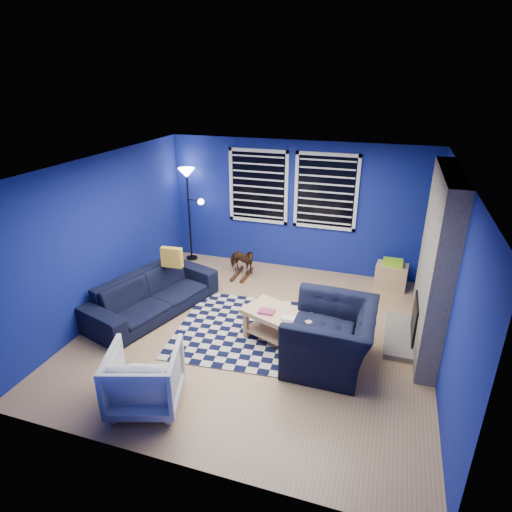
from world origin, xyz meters
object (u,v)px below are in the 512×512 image
(armchair_bent, at_px, (145,377))
(floor_lamp, at_px, (188,186))
(tv, at_px, (436,220))
(sofa, at_px, (153,294))
(coffee_table, at_px, (279,321))
(armchair_big, at_px, (331,336))
(cabinet, at_px, (391,276))
(rocking_horse, at_px, (241,260))

(armchair_bent, relative_size, floor_lamp, 0.43)
(tv, xyz_separation_m, floor_lamp, (-4.57, 0.25, 0.16))
(tv, xyz_separation_m, sofa, (-4.21, -1.94, -1.08))
(coffee_table, bearing_deg, sofa, 175.11)
(armchair_big, relative_size, cabinet, 2.22)
(tv, xyz_separation_m, armchair_big, (-1.29, -2.38, -0.99))
(armchair_big, distance_m, floor_lamp, 4.36)
(armchair_big, height_order, coffee_table, armchair_big)
(tv, height_order, sofa, tv)
(sofa, bearing_deg, floor_lamp, 26.92)
(tv, bearing_deg, armchair_bent, -129.97)
(sofa, relative_size, coffee_table, 1.94)
(tv, height_order, cabinet, tv)
(sofa, height_order, armchair_big, armchair_big)
(tv, relative_size, floor_lamp, 0.53)
(tv, relative_size, sofa, 0.45)
(sofa, bearing_deg, rocking_horse, -10.40)
(tv, relative_size, cabinet, 1.75)
(sofa, height_order, rocking_horse, sofa)
(tv, relative_size, armchair_bent, 1.22)
(cabinet, distance_m, floor_lamp, 4.21)
(sofa, xyz_separation_m, rocking_horse, (0.90, 1.71, 0.00))
(cabinet, bearing_deg, armchair_bent, -119.17)
(cabinet, xyz_separation_m, floor_lamp, (-4.00, 0.10, 1.32))
(rocking_horse, distance_m, floor_lamp, 1.83)
(rocking_horse, height_order, coffee_table, rocking_horse)
(tv, bearing_deg, sofa, -155.25)
(tv, bearing_deg, floor_lamp, 176.92)
(armchair_bent, relative_size, cabinet, 1.44)
(cabinet, bearing_deg, tv, -9.42)
(coffee_table, distance_m, cabinet, 2.72)
(armchair_big, height_order, floor_lamp, floor_lamp)
(sofa, relative_size, armchair_bent, 2.71)
(cabinet, bearing_deg, armchair_big, -101.46)
(tv, distance_m, cabinet, 1.30)
(coffee_table, bearing_deg, floor_lamp, 136.59)
(coffee_table, xyz_separation_m, floor_lamp, (-2.51, 2.37, 1.21))
(armchair_big, xyz_separation_m, rocking_horse, (-2.02, 2.15, -0.09))
(armchair_big, bearing_deg, rocking_horse, -136.30)
(sofa, bearing_deg, coffee_table, -77.44)
(armchair_bent, xyz_separation_m, coffee_table, (1.14, 1.71, -0.03))
(armchair_bent, bearing_deg, cabinet, -141.13)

